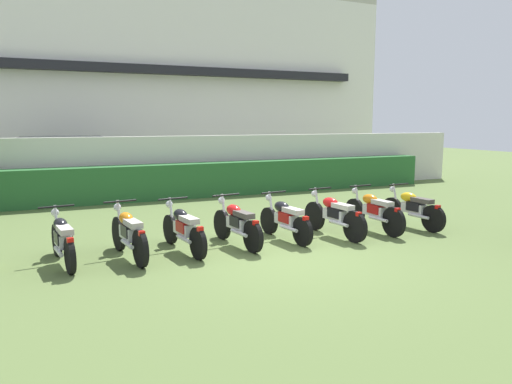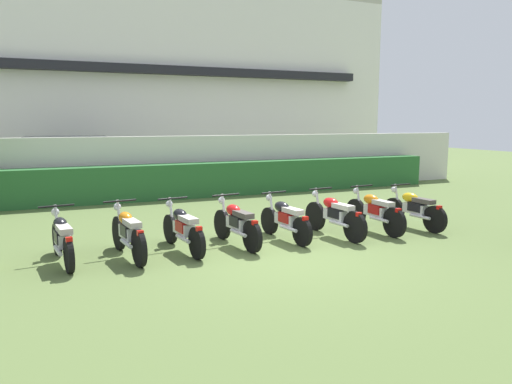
# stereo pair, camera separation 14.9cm
# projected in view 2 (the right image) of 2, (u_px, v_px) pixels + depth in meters

# --- Properties ---
(ground) EXTENTS (60.00, 60.00, 0.00)m
(ground) POSITION_uv_depth(u_px,v_px,m) (284.00, 256.00, 8.73)
(ground) COLOR #566B38
(building) EXTENTS (24.28, 6.50, 8.59)m
(building) POSITION_uv_depth(u_px,v_px,m) (132.00, 81.00, 23.01)
(building) COLOR white
(building) RESTS_ON ground
(compound_wall) EXTENTS (23.07, 0.30, 1.94)m
(compound_wall) POSITION_uv_depth(u_px,v_px,m) (177.00, 166.00, 15.80)
(compound_wall) COLOR silver
(compound_wall) RESTS_ON ground
(hedge_row) EXTENTS (18.45, 0.70, 1.09)m
(hedge_row) POSITION_uv_depth(u_px,v_px,m) (183.00, 181.00, 15.23)
(hedge_row) COLOR #28602D
(hedge_row) RESTS_ON ground
(parked_car) EXTENTS (4.56, 2.21, 1.89)m
(parked_car) POSITION_uv_depth(u_px,v_px,m) (72.00, 163.00, 17.08)
(parked_car) COLOR #9EA3A8
(parked_car) RESTS_ON ground
(motorcycle_in_row_0) EXTENTS (0.60, 1.81, 0.95)m
(motorcycle_in_row_0) POSITION_uv_depth(u_px,v_px,m) (62.00, 238.00, 8.19)
(motorcycle_in_row_0) COLOR black
(motorcycle_in_row_0) RESTS_ON ground
(motorcycle_in_row_1) EXTENTS (0.60, 1.91, 0.98)m
(motorcycle_in_row_1) POSITION_uv_depth(u_px,v_px,m) (128.00, 233.00, 8.53)
(motorcycle_in_row_1) COLOR black
(motorcycle_in_row_1) RESTS_ON ground
(motorcycle_in_row_2) EXTENTS (0.60, 1.90, 0.95)m
(motorcycle_in_row_2) POSITION_uv_depth(u_px,v_px,m) (183.00, 228.00, 8.99)
(motorcycle_in_row_2) COLOR black
(motorcycle_in_row_2) RESTS_ON ground
(motorcycle_in_row_3) EXTENTS (0.60, 1.84, 0.96)m
(motorcycle_in_row_3) POSITION_uv_depth(u_px,v_px,m) (236.00, 223.00, 9.38)
(motorcycle_in_row_3) COLOR black
(motorcycle_in_row_3) RESTS_ON ground
(motorcycle_in_row_4) EXTENTS (0.60, 1.79, 0.95)m
(motorcycle_in_row_4) POSITION_uv_depth(u_px,v_px,m) (285.00, 219.00, 9.82)
(motorcycle_in_row_4) COLOR black
(motorcycle_in_row_4) RESTS_ON ground
(motorcycle_in_row_5) EXTENTS (0.60, 1.96, 0.98)m
(motorcycle_in_row_5) POSITION_uv_depth(u_px,v_px,m) (334.00, 215.00, 10.13)
(motorcycle_in_row_5) COLOR black
(motorcycle_in_row_5) RESTS_ON ground
(motorcycle_in_row_6) EXTENTS (0.60, 1.92, 0.97)m
(motorcycle_in_row_6) POSITION_uv_depth(u_px,v_px,m) (375.00, 211.00, 10.58)
(motorcycle_in_row_6) COLOR black
(motorcycle_in_row_6) RESTS_ON ground
(motorcycle_in_row_7) EXTENTS (0.60, 1.83, 0.96)m
(motorcycle_in_row_7) POSITION_uv_depth(u_px,v_px,m) (414.00, 208.00, 10.94)
(motorcycle_in_row_7) COLOR black
(motorcycle_in_row_7) RESTS_ON ground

